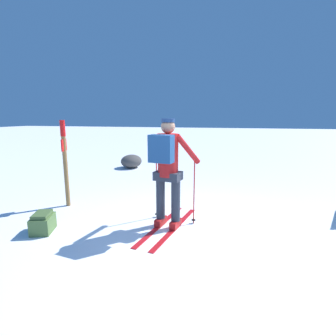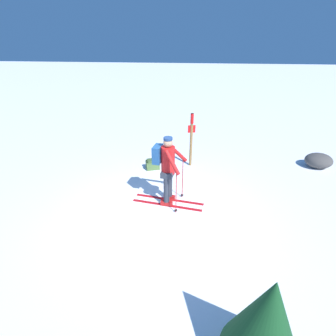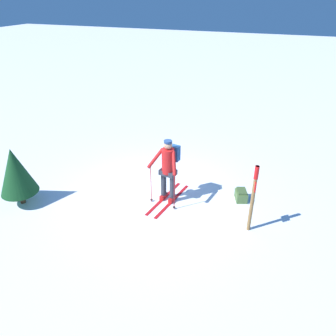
{
  "view_description": "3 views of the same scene",
  "coord_description": "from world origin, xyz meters",
  "px_view_note": "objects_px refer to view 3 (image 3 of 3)",
  "views": [
    {
      "loc": [
        3.9,
        0.57,
        1.85
      ],
      "look_at": [
        -0.17,
        -0.49,
        1.02
      ],
      "focal_mm": 28.0,
      "sensor_mm": 36.0,
      "label": 1
    },
    {
      "loc": [
        -0.8,
        5.22,
        3.93
      ],
      "look_at": [
        -0.17,
        -0.49,
        1.02
      ],
      "focal_mm": 28.0,
      "sensor_mm": 36.0,
      "label": 2
    },
    {
      "loc": [
        -7.29,
        -3.21,
        5.22
      ],
      "look_at": [
        -0.17,
        -0.49,
        1.02
      ],
      "focal_mm": 35.0,
      "sensor_mm": 36.0,
      "label": 3
    }
  ],
  "objects_px": {
    "skier": "(169,166)",
    "pine_tree": "(15,171)",
    "trail_marker": "(253,194)",
    "dropped_backpack": "(241,195)"
  },
  "relations": [
    {
      "from": "skier",
      "to": "pine_tree",
      "type": "distance_m",
      "value": 4.04
    },
    {
      "from": "dropped_backpack",
      "to": "trail_marker",
      "type": "distance_m",
      "value": 1.57
    },
    {
      "from": "skier",
      "to": "trail_marker",
      "type": "relative_size",
      "value": 1.06
    },
    {
      "from": "dropped_backpack",
      "to": "trail_marker",
      "type": "relative_size",
      "value": 0.28
    },
    {
      "from": "pine_tree",
      "to": "dropped_backpack",
      "type": "bearing_deg",
      "value": -67.94
    },
    {
      "from": "skier",
      "to": "trail_marker",
      "type": "bearing_deg",
      "value": -102.95
    },
    {
      "from": "skier",
      "to": "dropped_backpack",
      "type": "height_order",
      "value": "skier"
    },
    {
      "from": "skier",
      "to": "pine_tree",
      "type": "bearing_deg",
      "value": 113.09
    },
    {
      "from": "skier",
      "to": "dropped_backpack",
      "type": "distance_m",
      "value": 2.22
    },
    {
      "from": "dropped_backpack",
      "to": "skier",
      "type": "bearing_deg",
      "value": 110.03
    }
  ]
}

